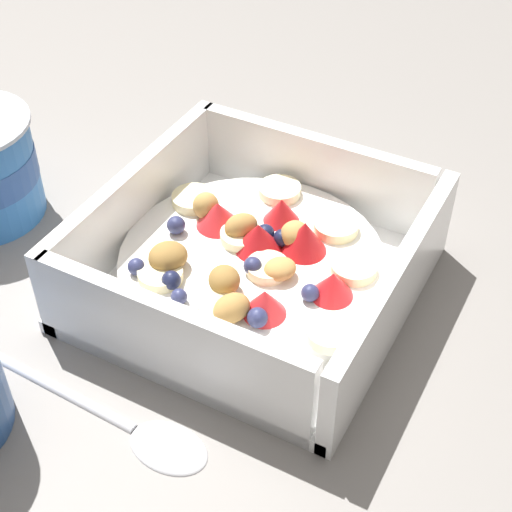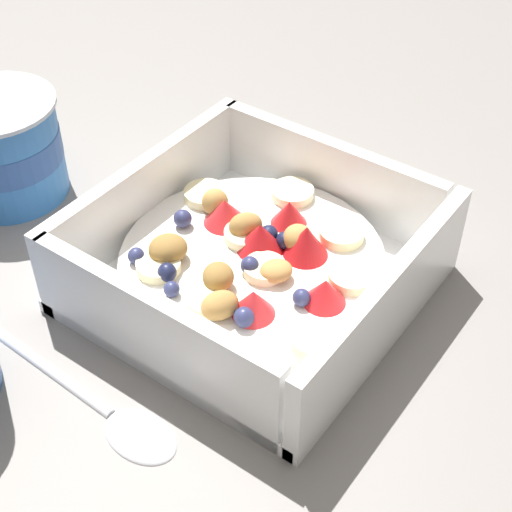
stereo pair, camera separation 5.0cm
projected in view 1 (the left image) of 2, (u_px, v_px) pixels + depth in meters
ground_plane at (246, 295)px, 0.52m from camera, size 2.40×2.40×0.00m
fruit_bowl at (256, 265)px, 0.51m from camera, size 0.20×0.20×0.07m
spoon at (130, 424)px, 0.44m from camera, size 0.03×0.17×0.01m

